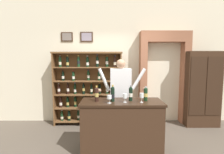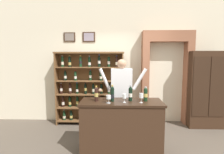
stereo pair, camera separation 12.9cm
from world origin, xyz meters
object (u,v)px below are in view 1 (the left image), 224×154
at_px(tasting_bottle_chianti, 131,93).
at_px(side_cabinet, 202,89).
at_px(wine_glass_right, 125,97).
at_px(wine_glass_left, 142,96).
at_px(wine_glass_spare, 109,98).
at_px(shopkeeper, 121,89).
at_px(wine_shelf, 88,87).
at_px(tasting_bottle_bianco, 146,94).
at_px(tasting_bottle_vin_santo, 113,94).
at_px(tasting_counter, 122,126).
at_px(tasting_bottle_rosso, 97,94).

bearing_deg(tasting_bottle_chianti, side_cabinet, 33.01).
relative_size(wine_glass_right, wine_glass_left, 0.91).
height_order(wine_glass_spare, wine_glass_right, wine_glass_right).
bearing_deg(shopkeeper, side_cabinet, 17.15).
distance_m(wine_shelf, tasting_bottle_bianco, 1.86).
height_order(side_cabinet, wine_glass_left, side_cabinet).
distance_m(tasting_bottle_chianti, wine_glass_right, 0.17).
relative_size(wine_shelf, shopkeeper, 1.10).
bearing_deg(wine_glass_spare, tasting_bottle_vin_santo, 64.58).
xyz_separation_m(wine_shelf, shopkeeper, (0.82, -0.75, 0.09)).
relative_size(tasting_bottle_vin_santo, tasting_bottle_chianti, 1.03).
bearing_deg(side_cabinet, tasting_bottle_chianti, -146.99).
bearing_deg(wine_glass_right, wine_glass_spare, -168.90).
xyz_separation_m(tasting_counter, tasting_bottle_chianti, (0.17, 0.03, 0.62)).
height_order(tasting_counter, tasting_bottle_bianco, tasting_bottle_bianco).
xyz_separation_m(wine_shelf, side_cabinet, (2.95, -0.09, -0.03)).
distance_m(tasting_bottle_bianco, wine_glass_spare, 0.69).
height_order(tasting_counter, wine_glass_spare, wine_glass_spare).
bearing_deg(tasting_bottle_chianti, tasting_bottle_bianco, -0.40).
bearing_deg(side_cabinet, tasting_bottle_rosso, -153.15).
relative_size(tasting_bottle_vin_santo, tasting_bottle_bianco, 1.13).
bearing_deg(wine_glass_left, side_cabinet, 38.21).
bearing_deg(wine_glass_left, tasting_bottle_chianti, 144.33).
bearing_deg(wine_glass_left, wine_shelf, 127.36).
height_order(tasting_bottle_chianti, tasting_bottle_bianco, tasting_bottle_chianti).
height_order(shopkeeper, wine_glass_right, shopkeeper).
distance_m(wine_shelf, tasting_bottle_vin_santo, 1.56).
bearing_deg(wine_glass_spare, tasting_bottle_chianti, 23.66).
xyz_separation_m(shopkeeper, tasting_bottle_rosso, (-0.48, -0.66, 0.02)).
distance_m(side_cabinet, tasting_counter, 2.56).
height_order(tasting_bottle_vin_santo, wine_glass_left, tasting_bottle_vin_santo).
height_order(wine_glass_spare, wine_glass_left, wine_glass_left).
xyz_separation_m(tasting_bottle_bianco, wine_glass_left, (-0.10, -0.13, -0.01)).
relative_size(side_cabinet, wine_glass_left, 11.30).
relative_size(tasting_bottle_rosso, tasting_bottle_vin_santo, 0.94).
bearing_deg(tasting_bottle_bianco, wine_glass_left, -126.79).
distance_m(shopkeeper, tasting_bottle_bianco, 0.76).
xyz_separation_m(tasting_counter, wine_glass_left, (0.35, -0.10, 0.60)).
relative_size(tasting_bottle_rosso, wine_glass_right, 1.84).
bearing_deg(tasting_bottle_vin_santo, wine_glass_spare, -115.42).
bearing_deg(wine_glass_right, shopkeeper, 92.65).
height_order(side_cabinet, wine_glass_spare, side_cabinet).
xyz_separation_m(tasting_bottle_chianti, tasting_bottle_bianco, (0.28, -0.00, -0.01)).
bearing_deg(tasting_bottle_bianco, tasting_counter, -176.85).
xyz_separation_m(tasting_counter, wine_glass_right, (0.05, -0.09, 0.59)).
bearing_deg(tasting_bottle_vin_santo, tasting_bottle_rosso, 177.70).
distance_m(tasting_counter, wine_glass_spare, 0.64).
bearing_deg(wine_shelf, tasting_bottle_vin_santo, -65.84).
xyz_separation_m(side_cabinet, tasting_counter, (-2.14, -1.31, -0.48)).
distance_m(shopkeeper, wine_glass_right, 0.75).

